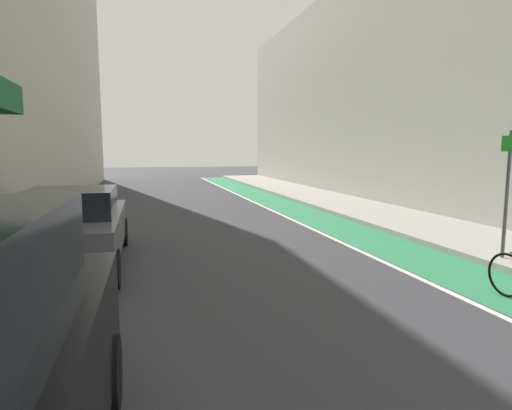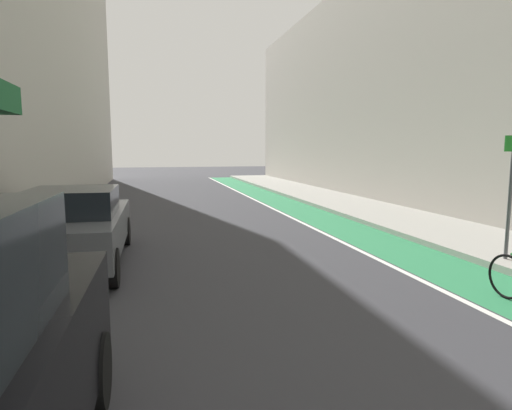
% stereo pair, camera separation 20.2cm
% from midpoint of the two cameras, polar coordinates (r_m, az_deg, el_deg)
% --- Properties ---
extents(ground_plane, '(86.88, 86.88, 0.00)m').
position_cam_midpoint_polar(ground_plane, '(13.10, -4.87, -2.63)').
color(ground_plane, '#38383D').
extents(bike_lane_paint, '(1.60, 39.49, 0.00)m').
position_cam_midpoint_polar(bike_lane_paint, '(15.91, 6.79, -0.88)').
color(bike_lane_paint, '#2D8451').
rests_on(bike_lane_paint, ground).
extents(lane_divider_stripe, '(0.12, 39.49, 0.00)m').
position_cam_midpoint_polar(lane_divider_stripe, '(15.62, 3.69, -0.99)').
color(lane_divider_stripe, white).
rests_on(lane_divider_stripe, ground).
extents(sidewalk_right, '(2.97, 39.49, 0.14)m').
position_cam_midpoint_polar(sidewalk_right, '(16.83, 14.09, -0.36)').
color(sidewalk_right, '#A8A59E').
rests_on(sidewalk_right, ground).
extents(building_facade_right, '(2.40, 35.49, 10.14)m').
position_cam_midpoint_polar(building_facade_right, '(19.96, 18.87, 15.06)').
color(building_facade_right, '#B2ADA3').
rests_on(building_facade_right, ground).
extents(parked_sedan_gray, '(1.85, 4.44, 1.53)m').
position_cam_midpoint_polar(parked_sedan_gray, '(9.08, -22.08, -2.58)').
color(parked_sedan_gray, '#595B60').
rests_on(parked_sedan_gray, ground).
extents(street_sign_post, '(0.44, 0.07, 2.48)m').
position_cam_midpoint_polar(street_sign_post, '(9.66, 31.08, 2.49)').
color(street_sign_post, '#4C4C51').
rests_on(street_sign_post, sidewalk_right).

